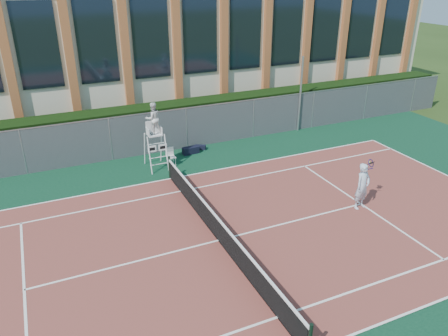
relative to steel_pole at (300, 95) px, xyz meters
name	(u,v)px	position (x,y,z in m)	size (l,w,h in m)	color
ground	(218,241)	(-8.97, -8.70, -2.19)	(120.00, 120.00, 0.00)	#233814
apron	(208,227)	(-8.97, -7.70, -2.18)	(36.00, 20.00, 0.01)	#0B321F
tennis_court	(218,241)	(-8.97, -8.70, -2.17)	(23.77, 10.97, 0.02)	brown
tennis_net	(218,228)	(-8.97, -8.70, -1.65)	(0.10, 11.30, 1.10)	black
fence	(150,134)	(-8.97, 0.10, -1.09)	(40.00, 0.06, 2.20)	#595E60
hedge	(144,127)	(-8.97, 1.30, -1.09)	(40.00, 1.40, 2.20)	black
building	(109,46)	(-8.97, 9.25, 1.96)	(45.00, 10.60, 8.22)	beige
steel_pole	(300,95)	(0.00, 0.00, 0.00)	(0.12, 0.12, 4.38)	#9EA0A5
umpire_chair	(153,120)	(-9.20, -1.66, 0.21)	(0.92, 1.41, 3.29)	white
plastic_chair	(170,155)	(-8.47, -1.66, -1.66)	(0.42, 0.42, 0.88)	silver
sports_bag_near	(191,150)	(-7.09, -0.76, -2.00)	(0.86, 0.34, 0.37)	black
sports_bag_far	(200,147)	(-6.41, -0.41, -2.06)	(0.57, 0.25, 0.23)	black
tennis_player	(362,186)	(-2.81, -8.88, -1.20)	(1.09, 0.76, 1.92)	silver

